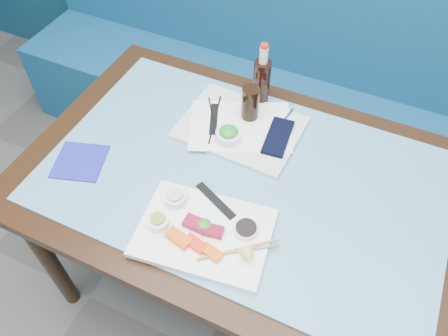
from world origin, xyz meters
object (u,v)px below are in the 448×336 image
at_px(booth_bench, 309,102).
at_px(serving_tray, 240,127).
at_px(dining_table, 243,193).
at_px(cola_glass, 250,103).
at_px(sashimi_plate, 204,233).
at_px(blue_napkin, 80,161).
at_px(seaweed_bowl, 228,136).
at_px(cola_bottle_body, 261,83).

distance_m(booth_bench, serving_tray, 0.77).
xyz_separation_m(booth_bench, serving_tray, (-0.09, -0.66, 0.39)).
distance_m(dining_table, cola_glass, 0.30).
relative_size(sashimi_plate, blue_napkin, 2.40).
bearing_deg(cola_glass, dining_table, -70.71).
distance_m(serving_tray, seaweed_bowl, 0.08).
distance_m(booth_bench, dining_table, 0.89).
bearing_deg(booth_bench, dining_table, -90.00).
bearing_deg(seaweed_bowl, sashimi_plate, -76.33).
bearing_deg(serving_tray, sashimi_plate, -77.69).
bearing_deg(dining_table, seaweed_bowl, 133.97).
height_order(dining_table, serving_tray, serving_tray).
relative_size(seaweed_bowl, blue_napkin, 0.56).
bearing_deg(booth_bench, sashimi_plate, -90.99).
bearing_deg(booth_bench, cola_bottle_body, -99.66).
height_order(sashimi_plate, blue_napkin, sashimi_plate).
bearing_deg(seaweed_bowl, cola_bottle_body, 85.63).
height_order(dining_table, sashimi_plate, sashimi_plate).
xyz_separation_m(booth_bench, cola_glass, (-0.08, -0.60, 0.46)).
bearing_deg(cola_bottle_body, serving_tray, -92.84).
distance_m(sashimi_plate, cola_bottle_body, 0.59).
relative_size(dining_table, cola_bottle_body, 8.18).
distance_m(serving_tray, cola_glass, 0.09).
bearing_deg(cola_bottle_body, cola_glass, -88.81).
bearing_deg(sashimi_plate, cola_glass, 89.91).
xyz_separation_m(dining_table, sashimi_plate, (-0.02, -0.24, 0.10)).
bearing_deg(sashimi_plate, booth_bench, 81.24).
distance_m(seaweed_bowl, blue_napkin, 0.48).
xyz_separation_m(cola_bottle_body, blue_napkin, (-0.41, -0.51, -0.08)).
distance_m(sashimi_plate, seaweed_bowl, 0.36).
relative_size(booth_bench, seaweed_bowl, 35.19).
bearing_deg(serving_tray, seaweed_bowl, -95.28).
relative_size(sashimi_plate, seaweed_bowl, 4.29).
xyz_separation_m(serving_tray, cola_bottle_body, (0.01, 0.16, 0.08)).
bearing_deg(sashimi_plate, seaweed_bowl, 95.91).
height_order(booth_bench, blue_napkin, booth_bench).
bearing_deg(booth_bench, serving_tray, -98.03).
bearing_deg(blue_napkin, booth_bench, 63.76).
bearing_deg(blue_napkin, sashimi_plate, -8.29).
bearing_deg(serving_tray, booth_bench, 84.29).
bearing_deg(seaweed_bowl, blue_napkin, -145.00).
xyz_separation_m(dining_table, seaweed_bowl, (-0.10, 0.11, 0.12)).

